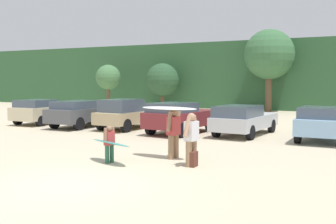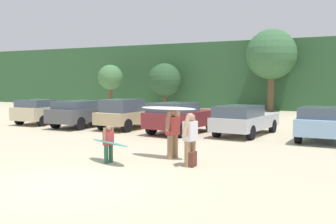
{
  "view_description": "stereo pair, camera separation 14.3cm",
  "coord_description": "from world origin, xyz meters",
  "views": [
    {
      "loc": [
        6.38,
        -7.57,
        2.52
      ],
      "look_at": [
        -0.5,
        6.58,
        1.32
      ],
      "focal_mm": 42.69,
      "sensor_mm": 36.0,
      "label": 1
    },
    {
      "loc": [
        6.51,
        -7.51,
        2.52
      ],
      "look_at": [
        -0.5,
        6.58,
        1.32
      ],
      "focal_mm": 42.69,
      "sensor_mm": 36.0,
      "label": 2
    }
  ],
  "objects": [
    {
      "name": "parked_car_dark_gray",
      "position": [
        -7.54,
        10.25,
        0.8
      ],
      "size": [
        1.89,
        4.64,
        1.48
      ],
      "rotation": [
        0.0,
        0.0,
        1.56
      ],
      "color": "#4C4F54",
      "rests_on": "ground_plane"
    },
    {
      "name": "person_companion",
      "position": [
        1.87,
        3.3,
        0.9
      ],
      "size": [
        0.36,
        0.77,
        1.6
      ],
      "rotation": [
        0.0,
        0.0,
        2.94
      ],
      "color": "#8C6B4C",
      "rests_on": "ground_plane"
    },
    {
      "name": "parked_car_champagne",
      "position": [
        -10.67,
        10.48,
        0.77
      ],
      "size": [
        1.96,
        3.93,
        1.47
      ],
      "rotation": [
        0.0,
        0.0,
        1.58
      ],
      "color": "beige",
      "rests_on": "ground_plane"
    },
    {
      "name": "parked_car_sky_blue",
      "position": [
        4.91,
        10.55,
        0.79
      ],
      "size": [
        1.9,
        4.44,
        1.47
      ],
      "rotation": [
        0.0,
        0.0,
        1.54
      ],
      "color": "#84ADD1",
      "rests_on": "ground_plane"
    },
    {
      "name": "backpack_dropped",
      "position": [
        1.92,
        3.27,
        0.22
      ],
      "size": [
        0.24,
        0.34,
        0.45
      ],
      "color": "#592D23",
      "rests_on": "ground_plane"
    },
    {
      "name": "parked_car_maroon",
      "position": [
        -1.52,
        9.98,
        0.82
      ],
      "size": [
        2.49,
        4.32,
        1.52
      ],
      "rotation": [
        0.0,
        0.0,
        1.42
      ],
      "color": "maroon",
      "rests_on": "ground_plane"
    },
    {
      "name": "person_adult",
      "position": [
        0.89,
        4.13,
        0.92
      ],
      "size": [
        0.37,
        0.74,
        1.63
      ],
      "rotation": [
        0.0,
        0.0,
        2.94
      ],
      "color": "#8C6B4C",
      "rests_on": "ground_plane"
    },
    {
      "name": "person_child",
      "position": [
        -0.6,
        2.63,
        0.66
      ],
      "size": [
        0.27,
        0.43,
        1.16
      ],
      "rotation": [
        0.0,
        0.0,
        2.94
      ],
      "color": "#26593F",
      "rests_on": "ground_plane"
    },
    {
      "name": "ground_plane",
      "position": [
        0.0,
        0.0,
        0.0
      ],
      "size": [
        120.0,
        120.0,
        0.0
      ],
      "primitive_type": "plane",
      "color": "#C1B293"
    },
    {
      "name": "surfboard_teal",
      "position": [
        -0.55,
        2.63,
        0.63
      ],
      "size": [
        1.94,
        1.23,
        0.2
      ],
      "rotation": [
        0.0,
        0.0,
        2.74
      ],
      "color": "teal"
    },
    {
      "name": "parked_car_tan",
      "position": [
        -4.78,
        10.38,
        0.82
      ],
      "size": [
        2.09,
        4.13,
        1.6
      ],
      "rotation": [
        0.0,
        0.0,
        1.49
      ],
      "color": "tan",
      "rests_on": "ground_plane"
    },
    {
      "name": "tree_left",
      "position": [
        -10.34,
        25.63,
        2.66
      ],
      "size": [
        3.08,
        3.08,
        4.21
      ],
      "color": "brown",
      "rests_on": "ground_plane"
    },
    {
      "name": "tree_far_right",
      "position": [
        -15.59,
        24.48,
        2.9
      ],
      "size": [
        2.4,
        2.4,
        4.13
      ],
      "color": "brown",
      "rests_on": "ground_plane"
    },
    {
      "name": "tree_center_left",
      "position": [
        -0.65,
        26.16,
        4.73
      ],
      "size": [
        4.16,
        4.16,
        6.85
      ],
      "color": "brown",
      "rests_on": "ground_plane"
    },
    {
      "name": "surfboard_white",
      "position": [
        0.76,
        4.04,
        1.66
      ],
      "size": [
        2.09,
        0.77,
        0.12
      ],
      "rotation": [
        0.0,
        0.0,
        3.04
      ],
      "color": "white"
    },
    {
      "name": "parked_car_silver",
      "position": [
        1.43,
        10.7,
        0.76
      ],
      "size": [
        2.23,
        4.73,
        1.43
      ],
      "rotation": [
        0.0,
        0.0,
        1.47
      ],
      "color": "silver",
      "rests_on": "ground_plane"
    },
    {
      "name": "hillside_ridge",
      "position": [
        0.0,
        33.49,
        3.09
      ],
      "size": [
        108.0,
        12.0,
        6.17
      ],
      "primitive_type": "cube",
      "color": "#2D5633",
      "rests_on": "ground_plane"
    }
  ]
}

